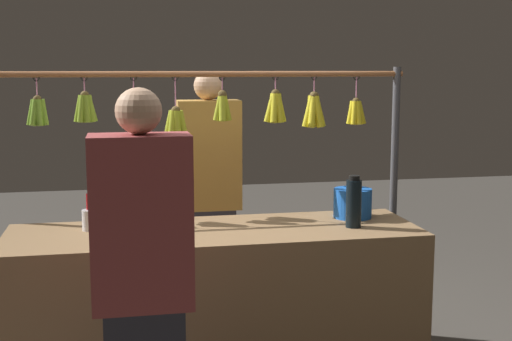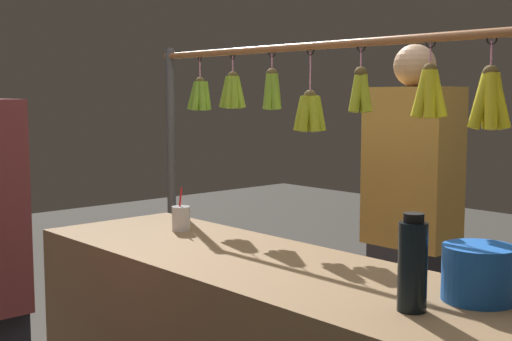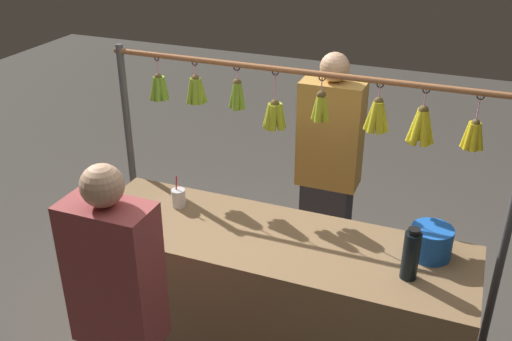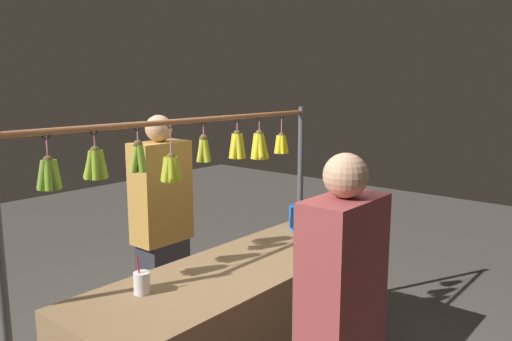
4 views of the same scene
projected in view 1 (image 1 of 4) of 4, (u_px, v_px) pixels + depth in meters
The scene contains 7 objects.
market_counter at pixel (216, 307), 3.51m from camera, with size 2.08×0.65×0.82m, color olive.
display_rack at pixel (206, 140), 3.79m from camera, with size 2.32×0.13×1.64m.
water_bottle at pixel (354, 203), 3.48m from camera, with size 0.08×0.08×0.27m.
blue_bucket at pixel (353, 203), 3.71m from camera, with size 0.21×0.21×0.16m, color blue.
drink_cup at pixel (90, 220), 3.42m from camera, with size 0.08×0.08×0.19m.
vendor_person at pixel (209, 203), 4.24m from camera, with size 0.38×0.21×1.61m.
customer_person at pixel (143, 299), 2.56m from camera, with size 0.37×0.20×1.56m.
Camera 1 is at (0.45, 3.34, 1.63)m, focal length 47.88 mm.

